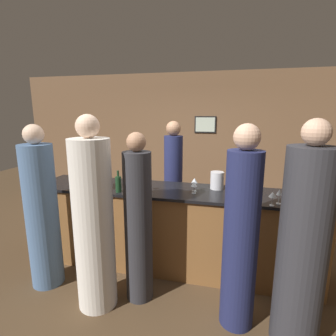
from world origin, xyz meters
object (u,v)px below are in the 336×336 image
at_px(guest_1, 241,236).
at_px(wine_bottle_2, 118,184).
at_px(bartender, 173,183).
at_px(wine_bottle_1, 309,194).
at_px(ice_bucket, 217,180).
at_px(guest_3, 42,213).
at_px(wine_bottle_0, 99,183).
at_px(guest_2, 303,247).
at_px(guest_0, 94,223).
at_px(guest_4, 138,224).

bearing_deg(guest_1, wine_bottle_2, 159.69).
bearing_deg(bartender, wine_bottle_1, 148.39).
xyz_separation_m(bartender, ice_bucket, (0.72, -0.68, 0.27)).
height_order(guest_3, wine_bottle_0, guest_3).
xyz_separation_m(bartender, wine_bottle_2, (-0.43, -1.11, 0.26)).
distance_m(guest_1, guest_2, 0.50).
xyz_separation_m(guest_0, guest_2, (1.92, -0.00, -0.01)).
bearing_deg(wine_bottle_2, guest_2, -17.83).
relative_size(guest_2, wine_bottle_1, 6.66).
distance_m(guest_0, wine_bottle_2, 0.66).
bearing_deg(wine_bottle_0, guest_1, -16.60).
distance_m(guest_0, guest_3, 0.78).
bearing_deg(bartender, guest_2, 130.87).
distance_m(guest_1, wine_bottle_2, 1.54).
xyz_separation_m(bartender, guest_2, (1.49, -1.73, 0.01)).
height_order(wine_bottle_0, wine_bottle_2, wine_bottle_0).
height_order(guest_4, wine_bottle_0, guest_4).
relative_size(guest_0, guest_3, 1.06).
distance_m(guest_2, wine_bottle_0, 2.26).
xyz_separation_m(guest_4, wine_bottle_1, (1.72, 0.48, 0.31)).
height_order(wine_bottle_0, wine_bottle_1, wine_bottle_1).
xyz_separation_m(bartender, guest_4, (-0.03, -1.51, -0.04)).
distance_m(guest_4, wine_bottle_2, 0.64).
bearing_deg(ice_bucket, wine_bottle_1, -20.06).
bearing_deg(guest_3, wine_bottle_1, 10.01).
relative_size(bartender, guest_3, 0.99).
xyz_separation_m(bartender, guest_3, (-1.19, -1.54, -0.02)).
bearing_deg(wine_bottle_0, bartender, 59.25).
bearing_deg(wine_bottle_1, guest_2, -105.64).
bearing_deg(wine_bottle_2, ice_bucket, 20.20).
distance_m(guest_2, guest_3, 2.69).
bearing_deg(bartender, guest_0, 75.97).
distance_m(guest_1, guest_4, 1.04).
relative_size(guest_3, wine_bottle_2, 7.05).
relative_size(guest_3, guest_4, 1.04).
height_order(bartender, guest_3, guest_3).
height_order(guest_4, ice_bucket, guest_4).
bearing_deg(guest_2, bartender, 130.87).
xyz_separation_m(guest_0, guest_3, (-0.76, 0.18, -0.05)).
bearing_deg(wine_bottle_0, wine_bottle_1, 2.40).
xyz_separation_m(wine_bottle_1, ice_bucket, (-0.97, 0.35, -0.01)).
xyz_separation_m(guest_1, wine_bottle_1, (0.69, 0.60, 0.26)).
bearing_deg(guest_0, ice_bucket, 42.11).
distance_m(bartender, wine_bottle_1, 2.00).
distance_m(guest_1, ice_bucket, 1.03).
relative_size(guest_0, guest_2, 1.01).
relative_size(wine_bottle_0, wine_bottle_1, 0.97).
xyz_separation_m(guest_3, wine_bottle_1, (2.87, 0.51, 0.29)).
distance_m(guest_4, wine_bottle_0, 0.81).
bearing_deg(bartender, guest_1, 121.38).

